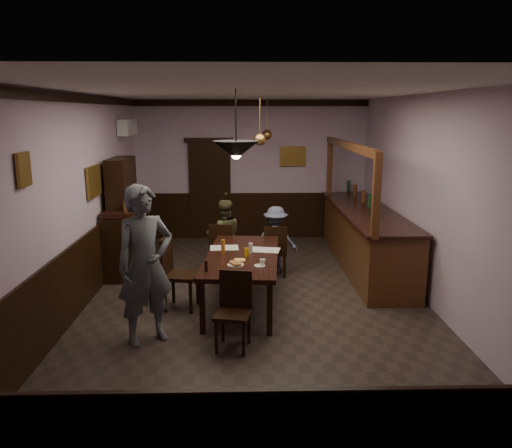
{
  "coord_description": "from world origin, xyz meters",
  "views": [
    {
      "loc": [
        -0.18,
        -6.84,
        2.73
      ],
      "look_at": [
        0.01,
        0.2,
        1.15
      ],
      "focal_mm": 35.0,
      "sensor_mm": 36.0,
      "label": 1
    }
  ],
  "objects_px": {
    "chair_far_right": "(275,249)",
    "pendant_brass_far": "(267,135)",
    "chair_near": "(234,306)",
    "sideboard": "(126,227)",
    "pendant_iron": "(236,150)",
    "soda_can": "(247,252)",
    "bar_counter": "(365,236)",
    "chair_far_left": "(222,247)",
    "person_seated_left": "(224,236)",
    "coffee_cup": "(263,262)",
    "chair_side": "(175,269)",
    "person_standing": "(145,265)",
    "pendant_brass_mid": "(260,140)",
    "dining_table": "(242,259)",
    "person_seated_right": "(276,239)"
  },
  "relations": [
    {
      "from": "chair_far_right",
      "to": "pendant_brass_far",
      "type": "xyz_separation_m",
      "value": [
        -0.06,
        1.83,
        1.81
      ]
    },
    {
      "from": "chair_near",
      "to": "sideboard",
      "type": "bearing_deg",
      "value": 134.78
    },
    {
      "from": "chair_far_right",
      "to": "pendant_iron",
      "type": "relative_size",
      "value": 1.08
    },
    {
      "from": "soda_can",
      "to": "sideboard",
      "type": "bearing_deg",
      "value": 140.21
    },
    {
      "from": "sideboard",
      "to": "bar_counter",
      "type": "relative_size",
      "value": 0.5
    },
    {
      "from": "chair_far_left",
      "to": "bar_counter",
      "type": "relative_size",
      "value": 0.23
    },
    {
      "from": "chair_far_right",
      "to": "person_seated_left",
      "type": "xyz_separation_m",
      "value": [
        -0.88,
        0.35,
        0.15
      ]
    },
    {
      "from": "coffee_cup",
      "to": "sideboard",
      "type": "height_order",
      "value": "sideboard"
    },
    {
      "from": "person_seated_left",
      "to": "bar_counter",
      "type": "bearing_deg",
      "value": 176.21
    },
    {
      "from": "chair_side",
      "to": "pendant_brass_far",
      "type": "height_order",
      "value": "pendant_brass_far"
    },
    {
      "from": "chair_far_right",
      "to": "person_standing",
      "type": "relative_size",
      "value": 0.46
    },
    {
      "from": "bar_counter",
      "to": "pendant_brass_mid",
      "type": "distance_m",
      "value": 2.59
    },
    {
      "from": "chair_near",
      "to": "pendant_iron",
      "type": "height_order",
      "value": "pendant_iron"
    },
    {
      "from": "dining_table",
      "to": "pendant_brass_mid",
      "type": "bearing_deg",
      "value": 78.0
    },
    {
      "from": "chair_near",
      "to": "person_seated_right",
      "type": "xyz_separation_m",
      "value": [
        0.67,
        2.83,
        0.08
      ]
    },
    {
      "from": "pendant_brass_far",
      "to": "person_seated_left",
      "type": "bearing_deg",
      "value": -118.81
    },
    {
      "from": "coffee_cup",
      "to": "soda_can",
      "type": "relative_size",
      "value": 0.67
    },
    {
      "from": "dining_table",
      "to": "chair_far_right",
      "type": "bearing_deg",
      "value": 65.82
    },
    {
      "from": "person_seated_right",
      "to": "bar_counter",
      "type": "distance_m",
      "value": 1.62
    },
    {
      "from": "chair_far_right",
      "to": "person_seated_right",
      "type": "distance_m",
      "value": 0.29
    },
    {
      "from": "chair_side",
      "to": "pendant_brass_far",
      "type": "xyz_separation_m",
      "value": [
        1.44,
        3.18,
        1.72
      ]
    },
    {
      "from": "person_seated_right",
      "to": "chair_far_right",
      "type": "bearing_deg",
      "value": 99.81
    },
    {
      "from": "chair_near",
      "to": "bar_counter",
      "type": "height_order",
      "value": "bar_counter"
    },
    {
      "from": "chair_far_left",
      "to": "chair_side",
      "type": "xyz_separation_m",
      "value": [
        -0.6,
        -1.42,
        0.07
      ]
    },
    {
      "from": "sideboard",
      "to": "pendant_brass_far",
      "type": "height_order",
      "value": "pendant_brass_far"
    },
    {
      "from": "person_seated_left",
      "to": "soda_can",
      "type": "distance_m",
      "value": 1.73
    },
    {
      "from": "chair_far_right",
      "to": "sideboard",
      "type": "distance_m",
      "value": 2.62
    },
    {
      "from": "chair_far_left",
      "to": "coffee_cup",
      "type": "xyz_separation_m",
      "value": [
        0.61,
        -1.84,
        0.3
      ]
    },
    {
      "from": "person_standing",
      "to": "soda_can",
      "type": "xyz_separation_m",
      "value": [
        1.21,
        1.07,
        -0.15
      ]
    },
    {
      "from": "chair_side",
      "to": "sideboard",
      "type": "height_order",
      "value": "sideboard"
    },
    {
      "from": "person_seated_right",
      "to": "sideboard",
      "type": "relative_size",
      "value": 0.59
    },
    {
      "from": "person_seated_right",
      "to": "sideboard",
      "type": "height_order",
      "value": "sideboard"
    },
    {
      "from": "coffee_cup",
      "to": "chair_side",
      "type": "bearing_deg",
      "value": 165.83
    },
    {
      "from": "chair_near",
      "to": "sideboard",
      "type": "distance_m",
      "value": 3.54
    },
    {
      "from": "chair_far_right",
      "to": "person_standing",
      "type": "xyz_separation_m",
      "value": [
        -1.7,
        -2.4,
        0.48
      ]
    },
    {
      "from": "chair_far_right",
      "to": "pendant_brass_mid",
      "type": "bearing_deg",
      "value": -25.2
    },
    {
      "from": "chair_near",
      "to": "bar_counter",
      "type": "bearing_deg",
      "value": 65.01
    },
    {
      "from": "person_seated_right",
      "to": "pendant_brass_mid",
      "type": "relative_size",
      "value": 1.43
    },
    {
      "from": "pendant_iron",
      "to": "pendant_brass_mid",
      "type": "relative_size",
      "value": 1.02
    },
    {
      "from": "chair_side",
      "to": "person_seated_right",
      "type": "distance_m",
      "value": 2.23
    },
    {
      "from": "person_seated_right",
      "to": "bar_counter",
      "type": "height_order",
      "value": "bar_counter"
    },
    {
      "from": "chair_side",
      "to": "soda_can",
      "type": "bearing_deg",
      "value": -78.44
    },
    {
      "from": "person_standing",
      "to": "bar_counter",
      "type": "distance_m",
      "value": 4.43
    },
    {
      "from": "chair_far_right",
      "to": "chair_side",
      "type": "bearing_deg",
      "value": 45.36
    },
    {
      "from": "pendant_brass_far",
      "to": "bar_counter",
      "type": "bearing_deg",
      "value": -38.21
    },
    {
      "from": "bar_counter",
      "to": "pendant_iron",
      "type": "bearing_deg",
      "value": -131.67
    },
    {
      "from": "chair_side",
      "to": "coffee_cup",
      "type": "relative_size",
      "value": 13.08
    },
    {
      "from": "chair_side",
      "to": "pendant_brass_far",
      "type": "bearing_deg",
      "value": -14.11
    },
    {
      "from": "dining_table",
      "to": "chair_side",
      "type": "height_order",
      "value": "chair_side"
    },
    {
      "from": "pendant_iron",
      "to": "sideboard",
      "type": "bearing_deg",
      "value": 128.73
    }
  ]
}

